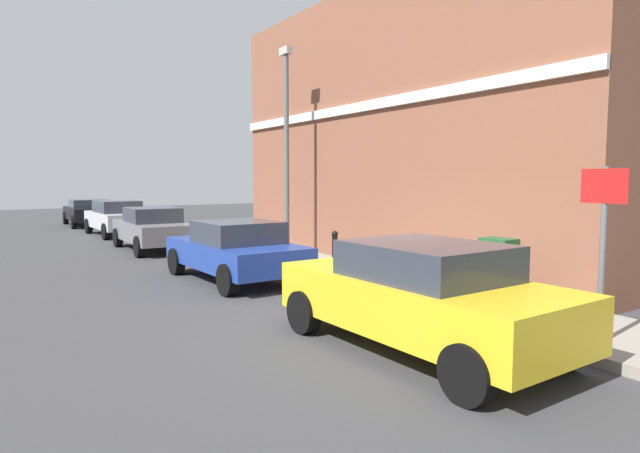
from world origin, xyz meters
TOP-DOWN VIEW (x-y plane):
  - ground at (0.00, 0.00)m, footprint 80.00×80.00m
  - sidewalk at (2.10, 6.00)m, footprint 2.20×30.00m
  - corner_building at (6.81, 4.24)m, footprint 7.33×12.48m
  - car_yellow at (-0.29, -1.50)m, footprint 2.00×4.18m
  - car_blue at (-0.26, 4.42)m, footprint 2.03×4.03m
  - car_grey at (-0.33, 10.66)m, footprint 1.87×4.06m
  - car_silver at (-0.23, 16.07)m, footprint 1.91×4.14m
  - car_black at (-0.33, 21.67)m, footprint 2.05×4.24m
  - utility_cabinet at (2.13, -0.85)m, footprint 0.46×0.61m
  - bollard_near_cabinet at (2.23, 0.87)m, footprint 0.14×0.14m
  - bollard_far_kerb at (1.25, 2.67)m, footprint 0.14×0.14m
  - street_sign at (1.48, -2.93)m, footprint 0.08×0.60m
  - lamppost at (2.13, 6.25)m, footprint 0.20×0.44m

SIDE VIEW (x-z plane):
  - ground at x=0.00m, z-range 0.00..0.00m
  - sidewalk at x=2.10m, z-range 0.00..0.15m
  - utility_cabinet at x=2.13m, z-range 0.11..1.26m
  - car_black at x=-0.33m, z-range 0.04..1.35m
  - car_blue at x=-0.26m, z-range 0.02..1.38m
  - bollard_near_cabinet at x=2.23m, z-range 0.19..1.22m
  - bollard_far_kerb at x=1.25m, z-range 0.19..1.22m
  - car_grey at x=-0.33m, z-range 0.02..1.41m
  - car_silver at x=-0.23m, z-range 0.04..1.46m
  - car_yellow at x=-0.29m, z-range 0.03..1.49m
  - street_sign at x=1.48m, z-range 0.51..2.81m
  - lamppost at x=2.13m, z-range 0.44..6.16m
  - corner_building at x=6.81m, z-range 0.00..7.24m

